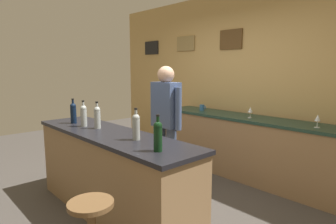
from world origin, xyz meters
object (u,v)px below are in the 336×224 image
at_px(wine_bottle_a, 73,112).
at_px(wine_bottle_c, 97,117).
at_px(wine_bottle_d, 136,126).
at_px(wine_glass_b, 318,118).
at_px(wine_bottle_e, 158,135).
at_px(wine_glass_a, 250,110).
at_px(bartender, 166,121).
at_px(coffee_mug, 202,107).
at_px(wine_bottle_b, 84,115).

distance_m(wine_bottle_a, wine_bottle_c, 0.49).
bearing_deg(wine_bottle_d, wine_glass_b, 65.41).
xyz_separation_m(wine_bottle_e, wine_glass_a, (-0.42, 2.07, -0.05)).
distance_m(bartender, wine_bottle_d, 0.97).
height_order(wine_bottle_d, wine_bottle_e, same).
bearing_deg(wine_glass_a, wine_bottle_e, -78.40).
height_order(wine_bottle_a, wine_glass_b, wine_bottle_a).
bearing_deg(coffee_mug, wine_bottle_e, -57.40).
height_order(wine_bottle_a, wine_bottle_e, same).
bearing_deg(coffee_mug, wine_bottle_b, -89.85).
bearing_deg(wine_bottle_b, wine_bottle_c, 15.98).
relative_size(bartender, wine_bottle_b, 5.29).
bearing_deg(coffee_mug, wine_bottle_c, -84.00).
relative_size(wine_glass_a, wine_glass_b, 1.00).
relative_size(wine_bottle_d, wine_bottle_e, 1.00).
bearing_deg(wine_glass_a, wine_bottle_c, -110.03).
xyz_separation_m(bartender, wine_glass_a, (0.50, 1.14, 0.07)).
bearing_deg(wine_bottle_d, coffee_mug, 114.70).
height_order(bartender, wine_bottle_e, bartender).
bearing_deg(wine_glass_b, wine_bottle_b, -131.97).
relative_size(bartender, wine_bottle_e, 5.29).
distance_m(wine_bottle_b, wine_bottle_d, 0.93).
height_order(wine_bottle_b, wine_glass_a, wine_bottle_b).
height_order(bartender, wine_glass_b, bartender).
bearing_deg(wine_bottle_d, wine_bottle_e, -12.46).
xyz_separation_m(wine_bottle_c, wine_bottle_d, (0.72, 0.01, 0.00)).
xyz_separation_m(bartender, wine_bottle_b, (-0.43, -0.90, 0.12)).
height_order(wine_bottle_e, coffee_mug, wine_bottle_e).
bearing_deg(wine_bottle_d, bartender, 120.92).
height_order(bartender, coffee_mug, bartender).
xyz_separation_m(wine_bottle_e, coffee_mug, (-1.36, 2.13, -0.11)).
relative_size(bartender, wine_bottle_d, 5.29).
xyz_separation_m(wine_bottle_b, wine_bottle_e, (1.36, -0.03, 0.00)).
bearing_deg(wine_bottle_c, coffee_mug, 96.00).
distance_m(wine_bottle_c, coffee_mug, 2.06).
distance_m(wine_bottle_c, wine_glass_a, 2.11).
distance_m(wine_bottle_a, wine_bottle_d, 1.21).
relative_size(wine_bottle_a, wine_bottle_b, 1.00).
relative_size(bartender, wine_glass_a, 10.45).
bearing_deg(wine_bottle_c, bartender, 74.94).
xyz_separation_m(bartender, wine_bottle_e, (0.92, -0.92, 0.12)).
xyz_separation_m(wine_bottle_c, coffee_mug, (-0.21, 2.04, -0.11)).
distance_m(wine_bottle_b, wine_glass_a, 2.24).
relative_size(wine_bottle_c, coffee_mug, 2.45).
xyz_separation_m(wine_bottle_b, wine_bottle_c, (0.21, 0.06, 0.00)).
distance_m(wine_bottle_e, wine_glass_a, 2.11).
relative_size(bartender, wine_bottle_a, 5.29).
height_order(wine_bottle_d, wine_glass_a, wine_bottle_d).
relative_size(wine_bottle_b, wine_bottle_d, 1.00).
distance_m(bartender, coffee_mug, 1.28).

